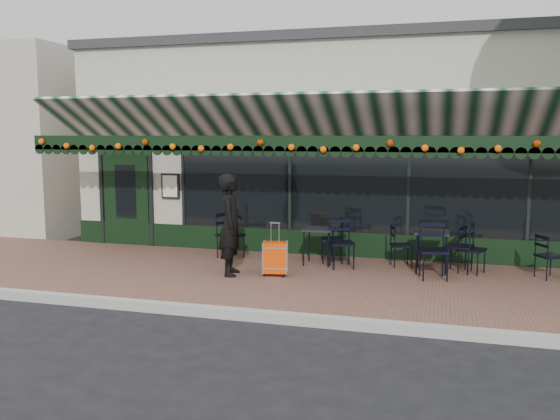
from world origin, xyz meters
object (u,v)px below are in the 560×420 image
(cafe_table_a, at_px, (432,235))
(chair_a_front, at_px, (434,251))
(chair_b_left, at_px, (332,240))
(chair_b_right, at_px, (402,246))
(cafe_table_b, at_px, (319,232))
(chair_solo, at_px, (230,236))
(woman, at_px, (231,225))
(chair_a_extra, at_px, (549,256))
(chair_a_left, at_px, (460,247))
(chair_a_right, at_px, (472,250))
(suitcase, at_px, (275,258))
(chair_b_front, at_px, (342,244))

(cafe_table_a, relative_size, chair_a_front, 0.77)
(chair_b_left, height_order, chair_b_right, chair_b_left)
(cafe_table_b, height_order, chair_solo, chair_solo)
(cafe_table_b, height_order, chair_b_right, chair_b_right)
(woman, bearing_deg, chair_b_right, -73.90)
(chair_b_left, bearing_deg, chair_b_right, 74.36)
(chair_a_extra, relative_size, chair_b_left, 0.87)
(woman, xyz_separation_m, chair_solo, (-0.51, 1.32, -0.44))
(chair_a_left, height_order, chair_a_extra, chair_a_left)
(chair_a_left, xyz_separation_m, chair_a_right, (0.21, -0.04, -0.03))
(chair_a_right, distance_m, chair_a_front, 0.90)
(chair_a_right, distance_m, chair_b_right, 1.27)
(cafe_table_a, xyz_separation_m, chair_a_left, (0.49, 0.09, -0.21))
(cafe_table_b, height_order, chair_a_left, chair_a_left)
(chair_b_left, distance_m, chair_solo, 2.04)
(suitcase, distance_m, chair_b_front, 1.39)
(suitcase, distance_m, chair_solo, 1.76)
(chair_a_left, bearing_deg, suitcase, -57.48)
(chair_a_front, bearing_deg, chair_b_right, 114.43)
(chair_a_extra, xyz_separation_m, chair_b_left, (-3.85, 0.29, 0.06))
(cafe_table_a, relative_size, chair_b_right, 0.94)
(chair_b_front, bearing_deg, cafe_table_a, -17.73)
(chair_a_front, height_order, chair_solo, chair_a_front)
(chair_a_extra, height_order, chair_b_front, chair_b_front)
(chair_a_right, height_order, chair_b_right, chair_a_right)
(chair_b_front, bearing_deg, chair_a_right, -18.20)
(cafe_table_a, relative_size, chair_b_left, 0.84)
(suitcase, distance_m, cafe_table_b, 1.29)
(chair_a_right, height_order, chair_solo, chair_solo)
(chair_b_right, bearing_deg, chair_a_front, -161.58)
(suitcase, relative_size, chair_b_left, 1.06)
(chair_a_right, bearing_deg, chair_b_right, 102.67)
(cafe_table_b, bearing_deg, chair_b_left, 48.87)
(cafe_table_b, relative_size, chair_a_left, 0.76)
(suitcase, xyz_separation_m, chair_a_right, (3.33, 1.14, 0.11))
(woman, distance_m, chair_b_right, 3.25)
(cafe_table_a, bearing_deg, chair_b_right, 154.49)
(chair_a_extra, distance_m, chair_solo, 5.89)
(cafe_table_a, distance_m, chair_b_right, 0.67)
(chair_a_extra, bearing_deg, chair_b_left, 56.49)
(cafe_table_b, xyz_separation_m, chair_a_right, (2.80, 0.00, -0.20))
(chair_a_left, relative_size, chair_a_right, 1.08)
(chair_b_right, bearing_deg, chair_b_front, 94.12)
(chair_a_right, distance_m, chair_solo, 4.61)
(woman, xyz_separation_m, cafe_table_a, (3.41, 1.21, -0.23))
(cafe_table_a, height_order, chair_b_left, chair_b_left)
(cafe_table_b, relative_size, chair_a_extra, 0.90)
(chair_a_left, bearing_deg, cafe_table_b, -77.18)
(chair_a_right, relative_size, chair_b_left, 0.96)
(cafe_table_a, relative_size, chair_a_right, 0.88)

